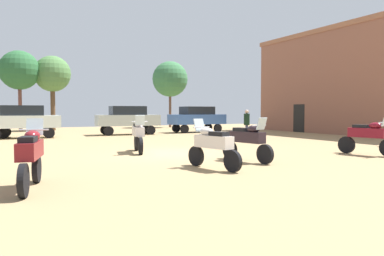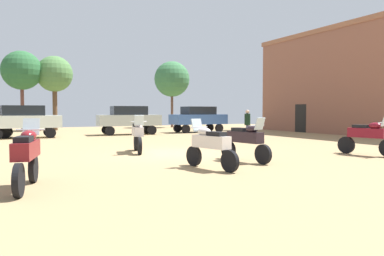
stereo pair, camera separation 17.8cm
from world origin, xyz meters
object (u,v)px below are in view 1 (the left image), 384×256
object	(u,v)px
person_2	(247,122)
tree_1	(170,79)
motorcycle_4	(213,144)
tree_3	(52,74)
motorcycle_3	(368,136)
motorcycle_7	(138,134)
car_3	(197,117)
car_1	(128,118)
tree_5	(19,71)
brick_building	(355,82)
car_4	(22,119)
motorcycle_2	(31,155)
motorcycle_8	(247,140)

from	to	relation	value
person_2	tree_1	bearing A→B (deg)	21.29
motorcycle_4	tree_3	bearing A→B (deg)	81.03
motorcycle_3	motorcycle_7	bearing A→B (deg)	-45.89
motorcycle_4	motorcycle_7	size ratio (longest dim) A/B	1.00
tree_1	car_3	bearing A→B (deg)	-100.83
motorcycle_7	car_1	size ratio (longest dim) A/B	0.48
person_2	tree_5	world-z (taller)	tree_5
car_1	person_2	xyz separation A→B (m)	(4.75, -7.55, -0.15)
tree_5	brick_building	bearing A→B (deg)	-32.43
car_4	person_2	distance (m)	13.59
tree_1	tree_5	distance (m)	13.88
motorcycle_2	car_3	world-z (taller)	car_3
motorcycle_2	motorcycle_4	world-z (taller)	motorcycle_2
car_1	car_4	distance (m)	6.77
brick_building	tree_5	bearing A→B (deg)	147.57
motorcycle_2	car_3	bearing A→B (deg)	65.67
car_1	tree_1	world-z (taller)	tree_1
motorcycle_8	tree_3	xyz separation A→B (m)	(-3.11, 23.51, 4.03)
motorcycle_4	tree_1	bearing A→B (deg)	56.28
motorcycle_2	car_1	size ratio (longest dim) A/B	0.50
motorcycle_4	tree_3	size ratio (longest dim) A/B	0.34
motorcycle_8	tree_3	distance (m)	24.05
motorcycle_2	tree_5	size ratio (longest dim) A/B	0.34
car_3	tree_1	world-z (taller)	tree_1
brick_building	motorcycle_7	world-z (taller)	brick_building
motorcycle_3	motorcycle_8	size ratio (longest dim) A/B	1.00
motorcycle_8	brick_building	bearing A→B (deg)	-160.77
person_2	tree_3	size ratio (longest dim) A/B	0.27
motorcycle_4	tree_3	world-z (taller)	tree_3
motorcycle_8	car_1	bearing A→B (deg)	-102.68
car_3	tree_5	size ratio (longest dim) A/B	0.66
motorcycle_7	car_3	bearing A→B (deg)	-115.00
motorcycle_7	motorcycle_8	world-z (taller)	motorcycle_7
motorcycle_4	person_2	world-z (taller)	person_2
tree_3	person_2	bearing A→B (deg)	-61.32
car_4	person_2	size ratio (longest dim) A/B	2.51
person_2	motorcycle_7	bearing A→B (deg)	144.34
motorcycle_3	tree_5	xyz separation A→B (m)	(-10.74, 24.02, 4.20)
motorcycle_8	car_3	bearing A→B (deg)	-122.39
motorcycle_7	car_4	bearing A→B (deg)	-58.40
motorcycle_8	tree_1	xyz separation A→B (m)	(8.19, 24.36, 4.13)
brick_building	motorcycle_3	world-z (taller)	brick_building
car_3	tree_1	xyz separation A→B (m)	(1.70, 8.86, 3.68)
motorcycle_3	car_4	bearing A→B (deg)	-67.41
tree_3	tree_5	bearing A→B (deg)	-176.60
motorcycle_8	car_3	distance (m)	16.81
motorcycle_7	brick_building	bearing A→B (deg)	-152.32
person_2	motorcycle_8	bearing A→B (deg)	174.38
brick_building	tree_1	world-z (taller)	brick_building
motorcycle_3	tree_5	distance (m)	26.65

